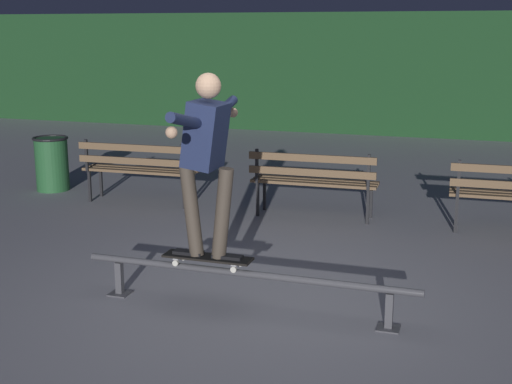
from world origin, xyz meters
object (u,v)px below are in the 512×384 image
skateboard (208,258)px  park_bench_left_center (313,177)px  skateboarder (206,150)px  grind_rail (246,279)px  trash_can (52,163)px  park_bench_leftmost (138,165)px

skateboard → park_bench_left_center: park_bench_left_center is taller
skateboarder → park_bench_left_center: bearing=86.7°
grind_rail → trash_can: bearing=140.9°
grind_rail → trash_can: size_ratio=3.69×
skateboarder → park_bench_left_center: (0.18, 3.08, -0.83)m
skateboarder → park_bench_leftmost: size_ratio=0.97×
skateboard → park_bench_left_center: bearing=86.7°
grind_rail → skateboarder: bearing=180.0°
park_bench_leftmost → trash_can: 1.66m
park_bench_left_center → trash_can: bearing=174.9°
park_bench_leftmost → grind_rail: bearing=-49.6°
skateboarder → trash_can: bearing=138.5°
skateboard → trash_can: 5.19m
skateboarder → trash_can: skateboarder is taller
skateboarder → park_bench_left_center: size_ratio=0.97×
grind_rail → skateboard: 0.38m
skateboarder → trash_can: (-3.89, 3.44, -0.96)m
grind_rail → skateboarder: size_ratio=1.89×
park_bench_leftmost → skateboard: bearing=-53.5°
trash_can → park_bench_left_center: bearing=-5.1°
skateboarder → park_bench_leftmost: 3.92m
skateboarder → park_bench_leftmost: skateboarder is taller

